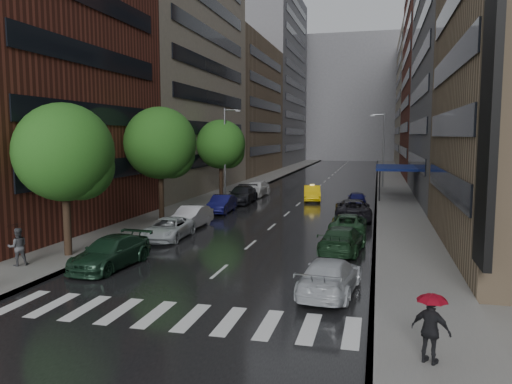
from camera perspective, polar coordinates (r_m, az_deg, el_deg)
ground at (r=20.41m, az=-7.74°, el=-11.93°), size 220.00×220.00×0.00m
road at (r=68.68m, az=7.70°, el=1.05°), size 14.00×140.00×0.01m
sidewalk_left at (r=70.18m, az=0.37°, el=1.28°), size 4.00×140.00×0.15m
sidewalk_right at (r=68.32m, az=15.23°, el=0.91°), size 4.00×140.00×0.15m
crosswalk at (r=18.59m, az=-9.47°, el=-13.79°), size 13.15×2.80×0.01m
buildings_left at (r=80.50m, az=-2.40°, el=13.29°), size 8.00×108.00×38.00m
buildings_right at (r=75.60m, az=20.11°, el=12.62°), size 8.05×109.10×36.00m
building_far at (r=136.52m, az=10.89°, el=10.38°), size 40.00×14.00×32.00m
tree_near at (r=27.66m, az=-21.08°, el=4.23°), size 5.09×5.09×8.11m
tree_mid at (r=37.90m, az=-10.89°, el=5.49°), size 5.37×5.37×8.55m
tree_far at (r=51.67m, az=-4.04°, el=5.45°), size 5.06×5.06×8.07m
taxi at (r=49.57m, az=6.43°, el=-0.14°), size 2.24×4.72×1.50m
parked_cars_left at (r=39.92m, az=-4.75°, el=-1.71°), size 2.55×35.13×1.61m
parked_cars_right at (r=32.91m, az=10.48°, el=-3.57°), size 3.06×30.80×1.61m
ped_black_umbrella at (r=26.77m, az=-25.61°, el=-5.04°), size 1.13×1.13×2.09m
ped_red_umbrella at (r=14.93m, az=19.40°, el=-13.85°), size 1.19×0.92×2.01m
street_lamp_left at (r=50.28m, az=-3.49°, el=4.71°), size 1.74×0.22×9.00m
street_lamp_right at (r=63.02m, az=14.30°, el=4.88°), size 1.74×0.22×9.00m
awning at (r=53.13m, az=15.70°, el=2.68°), size 4.00×8.00×3.12m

